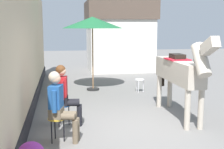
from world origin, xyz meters
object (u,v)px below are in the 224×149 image
Objects in this scene: seated_visitor_near at (59,103)px; spare_stool_white at (140,81)px; cafe_parasol at (92,23)px; saddled_horse_center at (180,72)px; seated_visitor_far at (65,92)px.

spare_stool_white is at bearing 56.35° from seated_visitor_near.
cafe_parasol is at bearing 75.97° from seated_visitor_near.
seated_visitor_far is at bearing -178.72° from saddled_horse_center.
seated_visitor_far is 2.79m from saddled_horse_center.
seated_visitor_near is 0.54× the size of cafe_parasol.
cafe_parasol is at bearing 114.75° from saddled_horse_center.
seated_visitor_near is 5.14m from cafe_parasol.
saddled_horse_center is (2.76, 0.06, 0.38)m from seated_visitor_far.
seated_visitor_far is 4.22m from cafe_parasol.
spare_stool_white is at bearing 50.15° from seated_visitor_far.
spare_stool_white is at bearing -23.08° from cafe_parasol.
saddled_horse_center is at bearing 19.84° from seated_visitor_near.
spare_stool_white is (2.72, 4.09, -0.38)m from seated_visitor_near.
cafe_parasol reaches higher than saddled_horse_center.
cafe_parasol is 5.61× the size of spare_stool_white.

